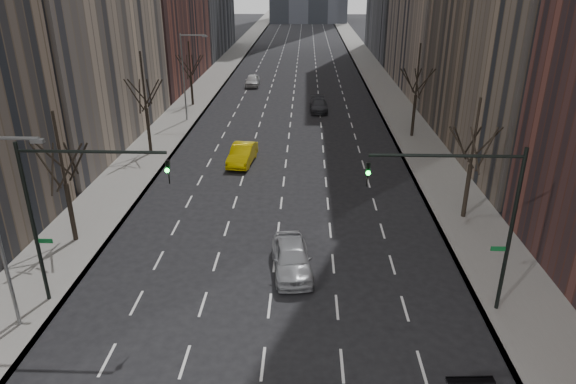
# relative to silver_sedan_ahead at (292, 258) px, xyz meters

# --- Properties ---
(sidewalk_left) EXTENTS (4.50, 320.00, 0.15)m
(sidewalk_left) POSITION_rel_silver_sedan_ahead_xyz_m (-13.22, 54.87, -0.77)
(sidewalk_left) COLOR slate
(sidewalk_left) RESTS_ON ground
(sidewalk_right) EXTENTS (4.50, 320.00, 0.15)m
(sidewalk_right) POSITION_rel_silver_sedan_ahead_xyz_m (11.28, 54.87, -0.77)
(sidewalk_right) COLOR slate
(sidewalk_right) RESTS_ON ground
(tree_lw_b) EXTENTS (3.36, 3.50, 7.82)m
(tree_lw_b) POSITION_rel_silver_sedan_ahead_xyz_m (-12.97, 2.87, 2.88)
(tree_lw_b) COLOR black
(tree_lw_b) RESTS_ON ground
(tree_lw_c) EXTENTS (3.36, 3.50, 8.74)m
(tree_lw_c) POSITION_rel_silver_sedan_ahead_xyz_m (-12.97, 18.87, 3.19)
(tree_lw_c) COLOR black
(tree_lw_c) RESTS_ON ground
(tree_lw_d) EXTENTS (3.36, 3.50, 7.36)m
(tree_lw_d) POSITION_rel_silver_sedan_ahead_xyz_m (-12.97, 36.87, 2.72)
(tree_lw_d) COLOR black
(tree_lw_d) RESTS_ON ground
(tree_rw_b) EXTENTS (3.36, 3.50, 7.82)m
(tree_rw_b) POSITION_rel_silver_sedan_ahead_xyz_m (11.03, 6.87, 2.88)
(tree_rw_b) COLOR black
(tree_rw_b) RESTS_ON ground
(tree_rw_c) EXTENTS (3.36, 3.50, 8.74)m
(tree_rw_c) POSITION_rel_silver_sedan_ahead_xyz_m (11.03, 24.87, 3.19)
(tree_rw_c) COLOR black
(tree_rw_c) RESTS_ON ground
(traffic_mast_left) EXTENTS (6.69, 0.39, 8.00)m
(traffic_mast_left) POSITION_rel_silver_sedan_ahead_xyz_m (-10.08, -3.14, 4.65)
(traffic_mast_left) COLOR black
(traffic_mast_left) RESTS_ON ground
(traffic_mast_right) EXTENTS (6.69, 0.39, 8.00)m
(traffic_mast_right) POSITION_rel_silver_sedan_ahead_xyz_m (8.13, -3.14, 4.65)
(traffic_mast_right) COLOR black
(traffic_mast_right) RESTS_ON ground
(streetlight_near) EXTENTS (2.83, 0.22, 9.00)m
(streetlight_near) POSITION_rel_silver_sedan_ahead_xyz_m (-11.81, -5.13, 4.78)
(streetlight_near) COLOR slate
(streetlight_near) RESTS_ON ground
(streetlight_far) EXTENTS (2.83, 0.22, 9.00)m
(streetlight_far) POSITION_rel_silver_sedan_ahead_xyz_m (-11.81, 29.87, 4.78)
(streetlight_far) COLOR slate
(streetlight_far) RESTS_ON ground
(silver_sedan_ahead) EXTENTS (2.60, 5.15, 1.68)m
(silver_sedan_ahead) POSITION_rel_silver_sedan_ahead_xyz_m (0.00, 0.00, 0.00)
(silver_sedan_ahead) COLOR gray
(silver_sedan_ahead) RESTS_ON ground
(far_taxi) EXTENTS (2.25, 5.12, 1.64)m
(far_taxi) POSITION_rel_silver_sedan_ahead_xyz_m (-4.60, 16.82, -0.02)
(far_taxi) COLOR yellow
(far_taxi) RESTS_ON ground
(far_suv_grey) EXTENTS (2.11, 4.89, 1.40)m
(far_suv_grey) POSITION_rel_silver_sedan_ahead_xyz_m (2.15, 34.64, -0.14)
(far_suv_grey) COLOR #2D2D32
(far_suv_grey) RESTS_ON ground
(far_car_white) EXTENTS (1.95, 4.68, 1.59)m
(far_car_white) POSITION_rel_silver_sedan_ahead_xyz_m (-6.90, 48.54, -0.05)
(far_car_white) COLOR silver
(far_car_white) RESTS_ON ground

